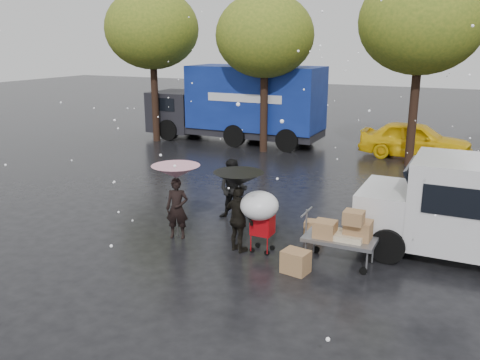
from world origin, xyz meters
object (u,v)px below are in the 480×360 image
at_px(blue_truck, 239,104).
at_px(yellow_taxi, 415,140).
at_px(person_black, 239,219).
at_px(shopping_cart, 260,209).
at_px(vendor_cart, 344,232).
at_px(person_pink, 177,208).

relative_size(blue_truck, yellow_taxi, 1.92).
bearing_deg(person_black, shopping_cart, -152.34).
xyz_separation_m(vendor_cart, shopping_cart, (-1.81, -0.28, 0.34)).
bearing_deg(shopping_cart, blue_truck, 117.70).
relative_size(vendor_cart, blue_truck, 0.18).
relative_size(person_pink, vendor_cart, 0.97).
bearing_deg(person_black, vendor_cart, -150.01).
relative_size(vendor_cart, yellow_taxi, 0.35).
relative_size(person_pink, shopping_cart, 1.01).
bearing_deg(vendor_cart, person_pink, -176.71).
bearing_deg(person_pink, shopping_cart, -20.59).
bearing_deg(person_pink, vendor_cart, -15.87).
xyz_separation_m(vendor_cart, yellow_taxi, (0.01, 11.26, 0.01)).
height_order(person_pink, person_black, person_black).
relative_size(vendor_cart, shopping_cart, 1.04).
distance_m(person_black, yellow_taxi, 11.82).
distance_m(person_pink, vendor_cart, 3.99).
bearing_deg(vendor_cart, yellow_taxi, 89.93).
bearing_deg(yellow_taxi, person_black, 169.01).
xyz_separation_m(vendor_cart, blue_truck, (-7.86, 11.25, 1.03)).
xyz_separation_m(person_pink, yellow_taxi, (3.99, 11.49, -0.00)).
bearing_deg(shopping_cart, vendor_cart, 8.91).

